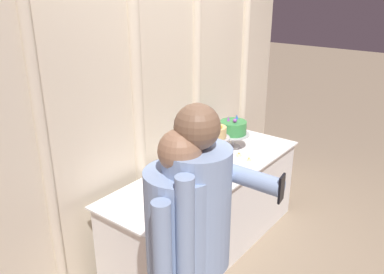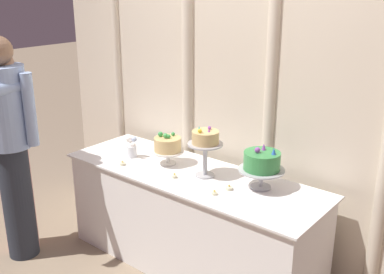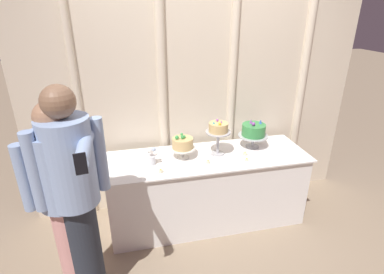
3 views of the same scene
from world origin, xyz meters
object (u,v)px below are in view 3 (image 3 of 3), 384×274
at_px(cake_table, 207,189).
at_px(tealight_near_right, 247,160).
at_px(guest_man_dark_suit, 67,203).
at_px(cake_display_center, 218,130).
at_px(tealight_far_right, 245,154).
at_px(flower_vase, 152,157).
at_px(cake_display_rightmost, 254,131).
at_px(guest_man_pink_jacket, 76,197).
at_px(tealight_far_left, 161,171).
at_px(cake_display_leftmost, 183,144).
at_px(tealight_near_left, 208,162).

xyz_separation_m(cake_table, tealight_near_right, (0.34, -0.17, 0.39)).
bearing_deg(guest_man_dark_suit, cake_display_center, 28.61).
height_order(cake_display_center, tealight_far_right, cake_display_center).
bearing_deg(tealight_far_right, flower_vase, 179.42).
relative_size(flower_vase, tealight_far_right, 3.51).
relative_size(cake_display_rightmost, flower_vase, 1.79).
relative_size(cake_display_rightmost, guest_man_pink_jacket, 0.18).
xyz_separation_m(cake_display_rightmost, tealight_far_left, (-1.01, -0.31, -0.17)).
bearing_deg(tealight_near_right, flower_vase, 171.79).
xyz_separation_m(flower_vase, tealight_far_right, (0.93, -0.01, -0.06)).
relative_size(cake_display_center, tealight_far_right, 7.39).
bearing_deg(cake_display_rightmost, guest_man_pink_jacket, -153.38).
distance_m(cake_display_center, tealight_far_right, 0.37).
bearing_deg(flower_vase, tealight_far_left, -68.78).
relative_size(cake_display_rightmost, tealight_far_right, 6.29).
bearing_deg(guest_man_dark_suit, tealight_far_left, 34.38).
bearing_deg(cake_table, tealight_far_left, -157.59).
bearing_deg(cake_display_leftmost, guest_man_pink_jacket, -139.67).
distance_m(cake_display_center, tealight_far_left, 0.69).
height_order(flower_vase, tealight_far_right, flower_vase).
bearing_deg(cake_display_leftmost, cake_table, -6.86).
xyz_separation_m(tealight_far_left, tealight_near_right, (0.84, 0.03, -0.00)).
height_order(tealight_near_left, tealight_far_right, same).
bearing_deg(cake_display_center, guest_man_pink_jacket, -148.87).
bearing_deg(cake_display_center, tealight_far_right, -17.01).
height_order(flower_vase, tealight_near_left, flower_vase).
distance_m(cake_display_center, guest_man_pink_jacket, 1.46).
distance_m(cake_display_center, flower_vase, 0.70).
distance_m(cake_display_rightmost, tealight_near_left, 0.63).
bearing_deg(cake_display_rightmost, cake_display_center, -169.25).
height_order(cake_display_leftmost, guest_man_dark_suit, guest_man_dark_suit).
relative_size(tealight_far_left, guest_man_pink_jacket, 0.03).
height_order(cake_display_leftmost, tealight_near_left, cake_display_leftmost).
height_order(tealight_near_right, guest_man_dark_suit, guest_man_dark_suit).
distance_m(tealight_near_right, guest_man_dark_suit, 1.64).
relative_size(tealight_near_left, tealight_far_right, 0.75).
bearing_deg(cake_display_rightmost, flower_vase, -172.12).
relative_size(cake_display_leftmost, flower_vase, 1.43).
xyz_separation_m(tealight_far_left, tealight_far_right, (0.87, 0.15, 0.00)).
distance_m(cake_table, tealight_far_right, 0.55).
xyz_separation_m(cake_display_leftmost, guest_man_pink_jacket, (-0.89, -0.75, 0.04)).
relative_size(tealight_far_left, guest_man_dark_suit, 0.03).
relative_size(cake_display_leftmost, cake_display_center, 0.68).
relative_size(flower_vase, tealight_near_right, 4.68).
height_order(tealight_near_right, tealight_far_right, tealight_far_right).
bearing_deg(flower_vase, tealight_far_right, -0.58).
relative_size(cake_table, cake_display_center, 5.54).
distance_m(cake_table, tealight_near_left, 0.42).
relative_size(tealight_far_right, guest_man_pink_jacket, 0.03).
height_order(cake_table, tealight_far_right, tealight_far_right).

